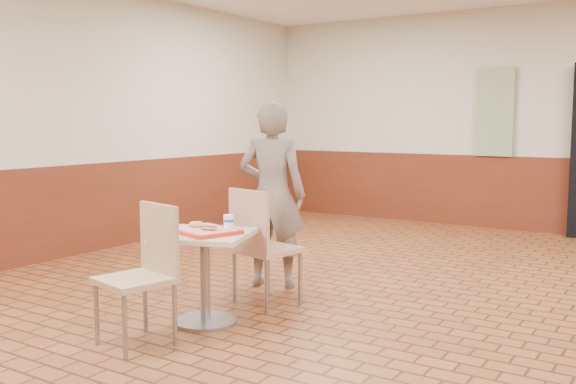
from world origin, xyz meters
The scene contains 11 objects.
room_shell centered at (0.00, 0.00, 1.50)m, with size 8.01×10.01×3.01m.
wainscot_band centered at (0.00, 0.00, 0.50)m, with size 8.00×10.00×1.00m.
promo_poster centered at (-0.60, 4.94, 1.60)m, with size 0.50×0.03×1.20m, color gray.
main_table centered at (-1.21, -0.40, 0.46)m, with size 0.64×0.64×0.68m.
chair_main_front centered at (-1.27, -0.94, 0.52)m, with size 0.52×0.52×0.93m.
chair_main_back centered at (-1.12, 0.17, 0.53)m, with size 0.52×0.52×0.95m.
customer centered at (-1.40, 0.75, 0.83)m, with size 0.60×0.40×1.65m, color #726558.
serving_tray centered at (-1.21, -0.40, 0.69)m, with size 0.48×0.37×0.03m.
ring_donut centered at (-1.32, -0.37, 0.72)m, with size 0.11×0.11×0.03m, color #D5834D.
long_john_donut centered at (-1.13, -0.44, 0.72)m, with size 0.14×0.09×0.04m.
paper_cup centered at (-1.09, -0.27, 0.75)m, with size 0.07×0.07×0.09m.
Camera 1 is at (1.80, -3.93, 1.49)m, focal length 40.00 mm.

